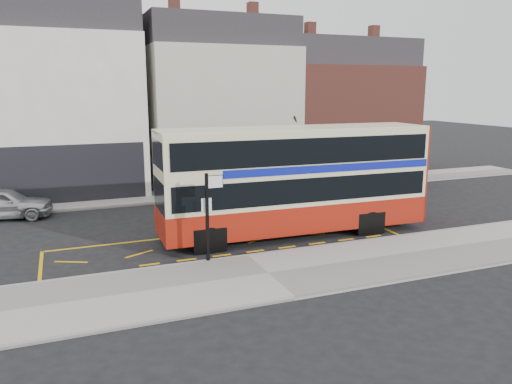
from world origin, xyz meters
name	(u,v)px	position (x,y,z in m)	size (l,w,h in m)	color
ground	(244,256)	(0.00, 0.00, 0.00)	(120.00, 120.00, 0.00)	black
pavement	(268,275)	(0.00, -2.30, 0.07)	(40.00, 4.00, 0.15)	#9D9995
kerb	(248,257)	(0.00, -0.38, 0.07)	(40.00, 0.15, 0.15)	gray
far_pavement	(178,195)	(0.00, 11.00, 0.07)	(50.00, 3.00, 0.15)	#9D9995
road_markings	(230,243)	(0.00, 1.60, 0.01)	(14.00, 3.40, 0.01)	#DB9F0B
terrace_left	(67,101)	(-5.50, 14.99, 5.32)	(8.00, 8.01, 11.80)	white
terrace_green_shop	(215,104)	(3.50, 14.99, 5.07)	(9.00, 8.01, 11.30)	beige
terrace_right	(336,109)	(12.50, 14.99, 4.57)	(9.00, 8.01, 10.30)	brown
double_decker_bus	(296,179)	(2.97, 1.81, 2.38)	(11.38, 2.90, 4.52)	beige
bus_stop_post	(209,209)	(-1.44, -0.39, 2.01)	(0.77, 0.13, 3.10)	black
car_silver	(2,203)	(-8.81, 9.15, 0.75)	(1.78, 4.42, 1.50)	#BCBBC1
car_grey	(214,189)	(1.53, 8.89, 0.73)	(1.54, 4.42, 1.46)	#3B3D43
car_white	(292,184)	(6.14, 8.82, 0.66)	(1.86, 4.56, 1.32)	silver
street_tree_right	(291,124)	(7.51, 11.86, 3.85)	(2.62, 2.62, 5.65)	black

